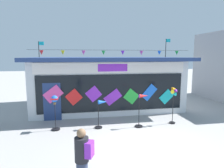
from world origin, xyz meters
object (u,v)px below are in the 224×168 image
Objects in this scene: wind_spinner_left at (101,110)px; wind_spinner_center_right at (174,97)px; kite_shop_building at (106,82)px; wind_spinner_far_left at (55,105)px; wind_spinner_center_left at (141,108)px; person_near_camera at (83,160)px.

wind_spinner_left is 0.72× the size of wind_spinner_center_right.
wind_spinner_far_left is at bearing -126.55° from kite_shop_building.
wind_spinner_center_left is at bearing -4.06° from wind_spinner_far_left.
wind_spinner_far_left reaches higher than wind_spinner_left.
kite_shop_building is 4.98× the size of wind_spinner_center_right.
person_near_camera is (-2.87, -4.16, -0.05)m from wind_spinner_center_left.
kite_shop_building is 4.93m from wind_spinner_far_left.
wind_spinner_left is 0.85× the size of wind_spinner_center_left.
wind_spinner_center_right reaches higher than person_near_camera.
wind_spinner_left is at bearing 174.51° from wind_spinner_center_left.
person_near_camera is (1.14, -4.45, -0.28)m from wind_spinner_far_left.
person_near_camera is at bearing -124.63° from wind_spinner_center_left.
wind_spinner_center_left is (4.01, -0.28, -0.24)m from wind_spinner_far_left.
kite_shop_building reaches higher than wind_spinner_center_left.
wind_spinner_far_left is at bearing 175.94° from wind_spinner_center_left.
wind_spinner_left is 4.45m from person_near_camera.
kite_shop_building reaches higher than wind_spinner_left.
wind_spinner_center_right is at bearing -0.51° from wind_spinner_left.
wind_spinner_far_left is at bearing 178.67° from wind_spinner_center_right.
wind_spinner_center_right is (1.71, 0.15, 0.45)m from wind_spinner_center_left.
wind_spinner_center_left is 5.06m from person_near_camera.
kite_shop_building is 4.95m from wind_spinner_center_right.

